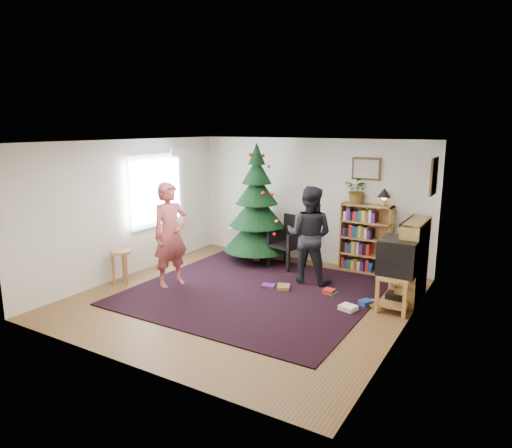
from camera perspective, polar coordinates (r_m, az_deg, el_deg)
The scene contains 23 objects.
floor at distance 7.51m, azimuth -1.47°, elevation -9.18°, with size 5.00×5.00×0.00m, color brown.
ceiling at distance 7.00m, azimuth -1.58°, elevation 10.25°, with size 5.00×5.00×0.00m, color white.
wall_back at distance 9.33m, azimuth 6.70°, elevation 2.92°, with size 5.00×0.02×2.50m, color silver.
wall_front at distance 5.27m, azimuth -16.20°, elevation -4.64°, with size 5.00×0.02×2.50m, color silver.
wall_left at distance 8.72m, azimuth -15.56°, elevation 1.92°, with size 0.02×5.00×2.50m, color silver.
wall_right at distance 6.22m, azimuth 18.37°, elevation -2.25°, with size 0.02×5.00×2.50m, color silver.
rug at distance 7.75m, azimuth -0.27°, elevation -8.42°, with size 3.80×3.60×0.02m, color black.
window_pane at distance 9.08m, azimuth -12.80°, elevation 4.05°, with size 0.04×1.20×1.40m, color silver.
curtain at distance 9.57m, azimuth -9.75°, elevation 4.57°, with size 0.06×0.35×1.60m, color white.
picture_back at distance 8.82m, azimuth 13.63°, elevation 6.72°, with size 0.55×0.03×0.42m.
picture_right at distance 7.81m, azimuth 21.37°, elevation 5.58°, with size 0.03×0.50×0.60m.
christmas_tree at distance 9.19m, azimuth 0.09°, elevation 1.33°, with size 1.33×1.33×2.42m.
bookshelf_back at distance 8.87m, azimuth 13.55°, elevation -1.68°, with size 0.95×0.30×1.30m.
bookshelf_right at distance 7.63m, azimuth 19.05°, elevation -4.25°, with size 0.30×0.95×1.30m.
tv_stand at distance 7.36m, azimuth 17.25°, elevation -7.54°, with size 0.46×0.83×0.55m.
crt_tv at distance 7.21m, azimuth 17.47°, elevation -3.83°, with size 0.56×0.61×0.53m.
armchair at distance 9.00m, azimuth 4.19°, elevation -1.92°, with size 0.67×0.68×1.02m.
stool at distance 8.31m, azimuth -16.59°, elevation -4.14°, with size 0.37×0.37×0.61m.
person_standing at distance 7.95m, azimuth -10.65°, elevation -1.35°, with size 0.66×0.43×1.81m, color #AE4645.
person_by_chair at distance 8.02m, azimuth 6.67°, elevation -1.39°, with size 0.84×0.65×1.73m, color black.
potted_plant at distance 8.76m, azimuth 12.59°, elevation 4.16°, with size 0.47×0.40×0.52m, color gray.
table_lamp at distance 8.63m, azimuth 15.74°, elevation 3.63°, with size 0.25×0.25×0.33m.
floor_clutter at distance 7.56m, azimuth 8.85°, elevation -8.85°, with size 2.00×0.72×0.08m.
Camera 1 is at (3.74, -5.92, 2.73)m, focal length 32.00 mm.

